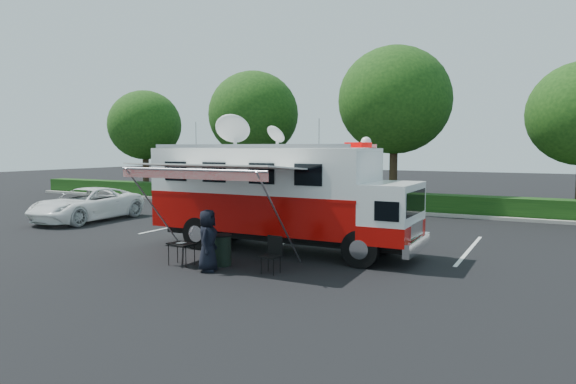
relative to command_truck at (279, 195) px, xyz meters
The scene contains 10 objects.
ground_plane 1.85m from the command_truck, ahead, with size 120.00×120.00×0.00m, color black.
back_border 13.34m from the command_truck, 84.59° to the left, with size 60.00×6.14×8.87m.
stall_lines 3.55m from the command_truck, 98.00° to the left, with size 24.12×5.50×0.01m.
command_truck is the anchor object (origin of this frame).
awning 2.85m from the command_truck, 107.40° to the right, with size 4.91×2.54×2.96m.
white_suv 11.50m from the command_truck, behind, with size 2.52×5.47×1.52m, color white.
person 3.90m from the command_truck, 96.01° to the right, with size 0.83×0.54×1.70m, color black.
folding_table 3.73m from the command_truck, 114.35° to the right, with size 0.86×0.69×0.65m.
folding_chair 3.28m from the command_truck, 64.42° to the right, with size 0.51×0.54×1.00m.
trash_bin 3.04m from the command_truck, 99.05° to the right, with size 0.60×0.60×0.90m.
Camera 1 is at (7.95, -14.67, 3.40)m, focal length 32.00 mm.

